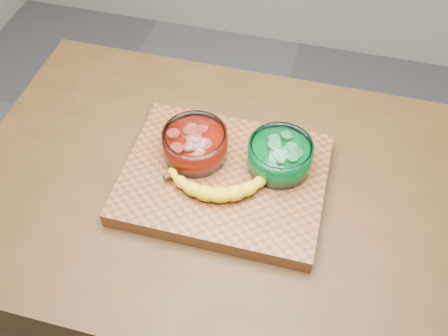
# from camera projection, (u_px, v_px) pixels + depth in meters

# --- Properties ---
(ground) EXTENTS (3.50, 3.50, 0.00)m
(ground) POSITION_uv_depth(u_px,v_px,m) (224.00, 328.00, 1.85)
(ground) COLOR #5D5D62
(ground) RESTS_ON ground
(counter) EXTENTS (1.20, 0.80, 0.90)m
(counter) POSITION_uv_depth(u_px,v_px,m) (224.00, 273.00, 1.50)
(counter) COLOR #462D15
(counter) RESTS_ON ground
(cutting_board) EXTENTS (0.45, 0.35, 0.04)m
(cutting_board) POSITION_uv_depth(u_px,v_px,m) (224.00, 179.00, 1.13)
(cutting_board) COLOR brown
(cutting_board) RESTS_ON counter
(bowl_red) EXTENTS (0.15, 0.15, 0.07)m
(bowl_red) POSITION_uv_depth(u_px,v_px,m) (195.00, 144.00, 1.13)
(bowl_red) COLOR white
(bowl_red) RESTS_ON cutting_board
(bowl_green) EXTENTS (0.14, 0.14, 0.07)m
(bowl_green) POSITION_uv_depth(u_px,v_px,m) (280.00, 156.00, 1.10)
(bowl_green) COLOR white
(bowl_green) RESTS_ON cutting_board
(banana) EXTENTS (0.26, 0.15, 0.04)m
(banana) POSITION_uv_depth(u_px,v_px,m) (218.00, 179.00, 1.08)
(banana) COLOR yellow
(banana) RESTS_ON cutting_board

